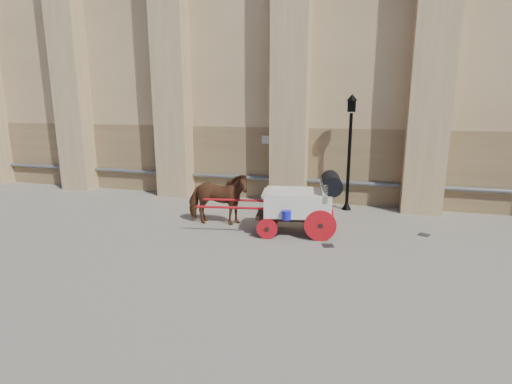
% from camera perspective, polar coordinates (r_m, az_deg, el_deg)
% --- Properties ---
extents(ground, '(90.00, 90.00, 0.00)m').
position_cam_1_polar(ground, '(12.73, 5.79, -5.72)').
color(ground, slate).
rests_on(ground, ground).
extents(horse, '(2.22, 1.24, 1.78)m').
position_cam_1_polar(horse, '(13.24, -5.50, -0.97)').
color(horse, brown).
rests_on(horse, ground).
extents(carriage, '(4.51, 1.86, 1.92)m').
position_cam_1_polar(carriage, '(12.35, 6.67, -1.33)').
color(carriage, black).
rests_on(carriage, ground).
extents(street_lamp, '(0.40, 0.40, 4.30)m').
position_cam_1_polar(street_lamp, '(15.22, 13.21, 5.94)').
color(street_lamp, black).
rests_on(street_lamp, ground).
extents(drain_grate_near, '(0.41, 0.41, 0.01)m').
position_cam_1_polar(drain_grate_near, '(11.70, 10.23, -7.53)').
color(drain_grate_near, black).
rests_on(drain_grate_near, ground).
extents(drain_grate_far, '(0.42, 0.42, 0.01)m').
position_cam_1_polar(drain_grate_far, '(13.45, 22.87, -5.65)').
color(drain_grate_far, black).
rests_on(drain_grate_far, ground).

